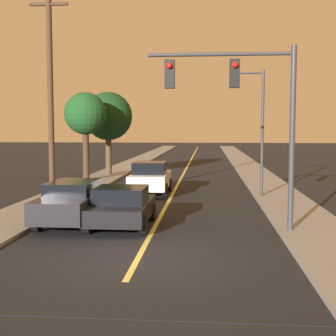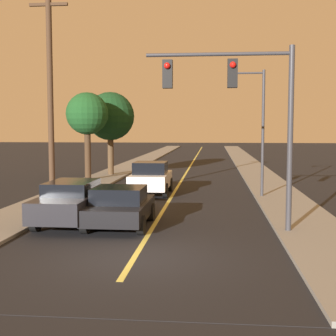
% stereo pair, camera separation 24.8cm
% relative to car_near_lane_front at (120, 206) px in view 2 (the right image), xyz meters
% --- Properties ---
extents(ground_plane, '(200.00, 200.00, 0.00)m').
position_rel_car_near_lane_front_xyz_m(ground_plane, '(1.14, -3.77, -0.72)').
color(ground_plane, black).
extents(road_surface, '(8.16, 80.00, 0.01)m').
position_rel_car_near_lane_front_xyz_m(road_surface, '(1.14, 32.23, -0.72)').
color(road_surface, black).
rests_on(road_surface, ground).
extents(sidewalk_left, '(2.50, 80.00, 0.12)m').
position_rel_car_near_lane_front_xyz_m(sidewalk_left, '(-4.19, 32.23, -0.66)').
color(sidewalk_left, gray).
rests_on(sidewalk_left, ground).
extents(sidewalk_right, '(2.50, 80.00, 0.12)m').
position_rel_car_near_lane_front_xyz_m(sidewalk_right, '(6.47, 32.23, -0.66)').
color(sidewalk_right, gray).
rests_on(sidewalk_right, ground).
extents(car_near_lane_front, '(2.05, 3.86, 1.41)m').
position_rel_car_near_lane_front_xyz_m(car_near_lane_front, '(0.00, 0.00, 0.00)').
color(car_near_lane_front, black).
rests_on(car_near_lane_front, ground).
extents(car_near_lane_second, '(1.97, 3.97, 1.69)m').
position_rel_car_near_lane_front_xyz_m(car_near_lane_second, '(0.00, 8.04, 0.14)').
color(car_near_lane_second, white).
rests_on(car_near_lane_second, ground).
extents(car_outer_lane_front, '(1.88, 5.04, 1.54)m').
position_rel_car_near_lane_front_xyz_m(car_outer_lane_front, '(-1.80, 0.51, 0.10)').
color(car_outer_lane_front, black).
rests_on(car_outer_lane_front, ground).
extents(traffic_signal_mast, '(4.70, 0.42, 5.88)m').
position_rel_car_near_lane_front_xyz_m(traffic_signal_mast, '(4.09, -0.52, 3.61)').
color(traffic_signal_mast, '#333338').
rests_on(traffic_signal_mast, ground).
extents(streetlamp_right, '(1.68, 0.36, 6.08)m').
position_rel_car_near_lane_front_xyz_m(streetlamp_right, '(5.15, 7.27, 3.37)').
color(streetlamp_right, '#333338').
rests_on(streetlamp_right, ground).
extents(utility_pole_left, '(1.60, 0.24, 8.91)m').
position_rel_car_near_lane_front_xyz_m(utility_pole_left, '(-3.54, 3.23, 4.02)').
color(utility_pole_left, '#422D1E').
rests_on(utility_pole_left, ground).
extents(tree_left_near, '(2.68, 2.68, 5.57)m').
position_rel_car_near_lane_front_xyz_m(tree_left_near, '(-4.82, 13.56, 3.56)').
color(tree_left_near, '#3D2B1C').
rests_on(tree_left_near, ground).
extents(tree_left_far, '(3.41, 3.41, 5.85)m').
position_rel_car_near_lane_front_xyz_m(tree_left_far, '(-4.10, 17.03, 3.51)').
color(tree_left_far, '#4C3823').
rests_on(tree_left_far, ground).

